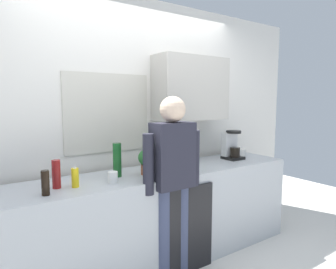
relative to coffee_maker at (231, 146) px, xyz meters
name	(u,v)px	position (x,y,z in m)	size (l,w,h in m)	color
kitchen_counter	(155,217)	(-1.07, -0.04, -0.59)	(3.08, 0.64, 0.89)	#B2B7BC
dishwasher_panel	(188,231)	(-0.92, -0.37, -0.64)	(0.56, 0.02, 0.80)	black
back_wall_assembly	(140,121)	(-1.00, 0.36, 0.31)	(4.68, 0.42, 2.60)	white
coffee_maker	(231,146)	(0.00, 0.00, 0.00)	(0.20, 0.20, 0.33)	black
bottle_dark_sauce	(45,183)	(-2.06, -0.20, -0.06)	(0.06, 0.06, 0.18)	black
bottle_olive_oil	(161,158)	(-1.00, -0.06, -0.02)	(0.06, 0.06, 0.25)	olive
bottle_green_wine	(117,160)	(-1.43, 0.00, 0.00)	(0.07, 0.07, 0.30)	#195923
bottle_clear_soda	(180,154)	(-0.78, -0.06, -0.01)	(0.09, 0.09, 0.28)	#2D8C33
bottle_red_vinegar	(56,174)	(-1.96, -0.06, -0.04)	(0.06, 0.06, 0.22)	maroon
cup_white_mug	(113,177)	(-1.55, -0.18, -0.10)	(0.08, 0.08, 0.10)	white
mixing_bowl	(236,152)	(0.22, 0.12, -0.11)	(0.22, 0.22, 0.08)	white
potted_plant	(146,160)	(-1.17, -0.08, -0.01)	(0.15, 0.15, 0.23)	#9E5638
dish_soap	(75,177)	(-1.83, -0.12, -0.07)	(0.06, 0.06, 0.18)	yellow
storage_canister	(180,154)	(-0.59, 0.20, -0.06)	(0.14, 0.14, 0.17)	silver
person_at_sink	(173,173)	(-1.07, -0.34, -0.09)	(0.57, 0.22, 1.60)	#3F4766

